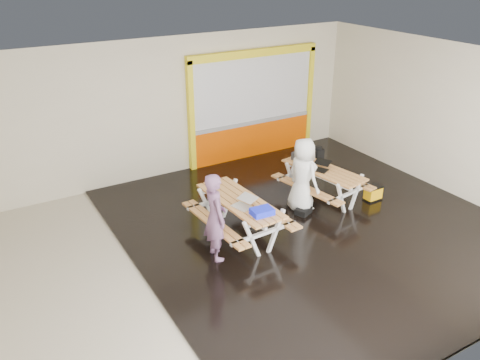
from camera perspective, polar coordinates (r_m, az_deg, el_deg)
room at (r=9.21m, az=2.84°, el=2.20°), size 10.02×8.02×3.52m
deck at (r=10.65m, az=8.32°, el=-5.09°), size 7.50×7.98×0.05m
kiosk at (r=13.56m, az=1.55°, el=8.36°), size 3.88×0.16×3.00m
picnic_table_left at (r=9.82m, az=-0.04°, el=-3.32°), size 1.58×2.24×0.86m
picnic_table_right at (r=11.45m, az=9.54°, el=0.39°), size 1.68×2.21×0.80m
person_left at (r=9.04m, az=-2.88°, el=-4.26°), size 0.49×0.67×1.71m
person_right at (r=10.87m, az=7.27°, el=0.49°), size 0.63×0.89×1.71m
laptop_left at (r=9.45m, az=0.47°, el=-2.72°), size 0.49×0.46×0.17m
laptop_right at (r=11.33m, az=9.27°, el=1.49°), size 0.53×0.51×0.17m
blue_pouch at (r=9.17m, az=2.56°, el=-3.66°), size 0.42×0.30×0.12m
toolbox at (r=11.86m, az=6.85°, el=2.93°), size 0.45×0.34×0.24m
backpack at (r=12.26m, az=8.94°, el=2.71°), size 0.33×0.26×0.49m
dark_case at (r=10.96m, az=7.32°, el=-3.53°), size 0.43×0.39×0.13m
fluke_bag at (r=11.82m, az=15.09°, el=-1.49°), size 0.40×0.27×0.34m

